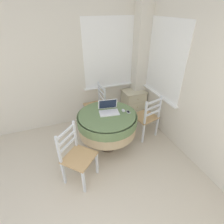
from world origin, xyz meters
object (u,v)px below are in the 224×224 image
at_px(dining_chair_camera_near, 77,156).
at_px(corner_cabinet, 133,103).
at_px(laptop, 109,110).
at_px(cell_phone, 128,112).
at_px(round_dining_table, 107,122).
at_px(computer_mouse, 123,111).
at_px(dining_chair_near_right_window, 147,117).
at_px(dining_chair_near_back_window, 96,106).

relative_size(dining_chair_camera_near, corner_cabinet, 1.44).
relative_size(laptop, dining_chair_camera_near, 0.41).
bearing_deg(cell_phone, round_dining_table, 170.31).
height_order(laptop, cell_phone, laptop).
bearing_deg(computer_mouse, laptop, 161.33).
bearing_deg(laptop, dining_chair_near_right_window, -2.65).
bearing_deg(laptop, computer_mouse, -18.67).
bearing_deg(dining_chair_camera_near, computer_mouse, 26.99).
height_order(laptop, dining_chair_near_right_window, laptop).
distance_m(laptop, corner_cabinet, 1.32).
height_order(dining_chair_near_back_window, dining_chair_camera_near, same).
xyz_separation_m(computer_mouse, dining_chair_camera_near, (-0.97, -0.49, -0.30)).
relative_size(computer_mouse, dining_chair_near_back_window, 0.10).
relative_size(round_dining_table, dining_chair_near_right_window, 1.15).
bearing_deg(computer_mouse, corner_cabinet, 52.45).
distance_m(round_dining_table, computer_mouse, 0.36).
bearing_deg(corner_cabinet, dining_chair_near_back_window, -177.81).
bearing_deg(dining_chair_camera_near, corner_cabinet, 39.93).
distance_m(laptop, computer_mouse, 0.26).
bearing_deg(laptop, cell_phone, -22.01).
bearing_deg(cell_phone, corner_cabinet, 56.94).
bearing_deg(round_dining_table, cell_phone, -9.69).
height_order(dining_chair_near_right_window, dining_chair_camera_near, same).
relative_size(cell_phone, dining_chair_near_back_window, 0.11).
relative_size(laptop, cell_phone, 3.68).
distance_m(dining_chair_near_back_window, dining_chair_camera_near, 1.52).
xyz_separation_m(dining_chair_near_back_window, corner_cabinet, (0.95, 0.04, -0.13)).
bearing_deg(round_dining_table, computer_mouse, -3.36).
bearing_deg(laptop, dining_chair_near_back_window, 90.96).
xyz_separation_m(computer_mouse, dining_chair_near_right_window, (0.54, 0.05, -0.30)).
xyz_separation_m(dining_chair_near_back_window, dining_chair_camera_near, (-0.71, -1.35, 0.00)).
bearing_deg(computer_mouse, dining_chair_near_back_window, 107.02).
height_order(round_dining_table, dining_chair_near_back_window, dining_chair_near_back_window).
height_order(round_dining_table, dining_chair_near_right_window, dining_chair_near_right_window).
xyz_separation_m(cell_phone, dining_chair_near_right_window, (0.47, 0.09, -0.29)).
bearing_deg(computer_mouse, dining_chair_near_right_window, 5.01).
bearing_deg(corner_cabinet, cell_phone, -123.06).
relative_size(dining_chair_near_right_window, dining_chair_camera_near, 1.00).
xyz_separation_m(cell_phone, dining_chair_camera_near, (-1.05, -0.45, -0.29)).
height_order(dining_chair_near_right_window, corner_cabinet, dining_chair_near_right_window).
distance_m(laptop, dining_chair_near_right_window, 0.86).
bearing_deg(dining_chair_near_back_window, computer_mouse, -72.98).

